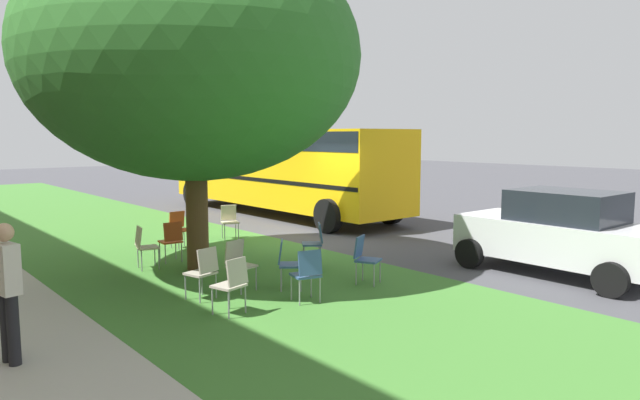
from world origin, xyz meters
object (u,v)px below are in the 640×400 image
chair_10 (171,238)px  pedestrian_0 (7,287)px  chair_3 (365,256)px  chair_9 (232,281)px  street_tree (193,57)px  parked_car (559,232)px  chair_0 (144,244)px  chair_4 (230,219)px  chair_1 (307,271)px  chair_8 (287,260)px  chair_2 (203,269)px  chair_7 (179,227)px  chair_5 (239,261)px  school_bus (280,163)px  chair_6 (315,240)px

chair_10 → pedestrian_0: 5.46m
chair_3 → chair_9: bearing=90.6°
street_tree → parked_car: street_tree is taller
chair_0 → chair_4: (1.88, -3.12, 0.00)m
chair_1 → chair_8: size_ratio=1.00×
chair_2 → chair_7: bearing=-21.5°
chair_0 → parked_car: (-5.62, -6.00, 0.32)m
chair_9 → chair_5: bearing=-36.1°
street_tree → pedestrian_0: 5.94m
chair_9 → pedestrian_0: size_ratio=0.52×
chair_10 → pedestrian_0: bearing=134.6°
street_tree → chair_2: bearing=154.3°
school_bus → chair_8: bearing=144.6°
chair_2 → chair_6: 3.17m
chair_3 → pedestrian_0: 5.81m
chair_3 → chair_5: size_ratio=1.00×
chair_9 → pedestrian_0: 3.01m
chair_1 → parked_car: 5.22m
chair_8 → chair_10: same height
chair_5 → chair_7: (4.18, -0.94, 0.00)m
chair_3 → parked_car: parked_car is taller
chair_4 → chair_6: 3.79m
school_bus → chair_5: bearing=139.7°
chair_9 → chair_10: 4.03m
chair_2 → chair_6: bearing=-75.1°
chair_4 → chair_6: bearing=176.9°
chair_0 → chair_10: size_ratio=1.00×
chair_9 → parked_car: parked_car is taller
street_tree → chair_7: street_tree is taller
chair_0 → chair_3: size_ratio=1.00×
chair_8 → chair_9: bearing=112.8°
chair_3 → chair_10: size_ratio=1.00×
chair_8 → school_bus: school_bus is taller
street_tree → chair_4: size_ratio=7.54×
chair_4 → pedestrian_0: (-5.48, 6.30, 0.41)m
street_tree → chair_8: 4.42m
chair_7 → chair_8: 4.68m
chair_5 → parked_car: 6.19m
chair_6 → parked_car: bearing=-140.2°
street_tree → chair_4: street_tree is taller
chair_7 → chair_10: bearing=147.9°
parked_car → chair_8: bearing=61.7°
chair_4 → chair_7: bearing=100.7°
street_tree → chair_4: (2.59, -2.30, -3.70)m
chair_1 → chair_7: size_ratio=1.00×
street_tree → chair_3: size_ratio=7.54×
chair_7 → chair_9: (-5.29, 1.75, 0.00)m
chair_0 → chair_10: (0.22, -0.70, 0.00)m
parked_car → street_tree: bearing=46.5°
street_tree → chair_5: street_tree is taller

